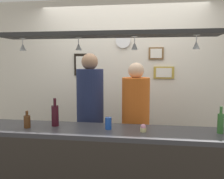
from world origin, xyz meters
TOP-DOWN VIEW (x-y plane):
  - back_wall at (0.00, 1.10)m, footprint 4.40×0.06m
  - bar_counter at (0.00, -0.50)m, footprint 2.70×0.55m
  - overhead_glass_rack at (0.00, -0.30)m, footprint 2.20×0.36m
  - hanging_wineglass_far_left at (-0.89, -0.31)m, footprint 0.07×0.07m
  - hanging_wineglass_left at (-0.29, -0.28)m, footprint 0.07×0.07m
  - hanging_wineglass_center_left at (0.29, -0.31)m, footprint 0.07×0.07m
  - hanging_wineglass_center at (0.87, -0.35)m, footprint 0.07×0.07m
  - person_left_navy_shirt at (-0.31, 0.28)m, footprint 0.34×0.34m
  - person_middle_orange_shirt at (0.27, 0.28)m, footprint 0.34×0.34m
  - bottle_wine_dark_red at (-0.55, -0.29)m, footprint 0.08×0.08m
  - bottle_beer_green_import at (1.12, -0.31)m, footprint 0.06×0.06m
  - bottle_beer_brown_stubby at (-0.81, -0.41)m, footprint 0.07×0.07m
  - drink_can at (0.03, -0.34)m, footprint 0.07×0.07m
  - cupcake at (0.39, -0.38)m, footprint 0.06×0.06m
  - picture_frame_caricature at (-0.62, 1.06)m, footprint 0.26×0.02m
  - picture_frame_lower_pair at (0.63, 1.06)m, footprint 0.30×0.02m
  - picture_frame_upper_small at (0.51, 1.06)m, footprint 0.22×0.02m
  - wall_clock at (0.02, 1.05)m, footprint 0.22×0.03m

SIDE VIEW (x-z plane):
  - bar_counter at x=0.00m, z-range 0.17..1.14m
  - person_middle_orange_shirt at x=0.27m, z-range 0.17..1.81m
  - cupcake at x=0.39m, z-range 0.96..1.04m
  - drink_can at x=0.03m, z-range 0.97..1.09m
  - bottle_beer_brown_stubby at x=-0.81m, z-range 0.95..1.13m
  - person_left_navy_shirt at x=-0.31m, z-range 0.18..1.94m
  - bottle_beer_green_import at x=1.12m, z-range 0.94..1.20m
  - bottle_wine_dark_red at x=-0.55m, z-range 0.94..1.24m
  - back_wall at x=0.00m, z-range 0.00..2.60m
  - picture_frame_lower_pair at x=0.63m, z-range 1.40..1.58m
  - picture_frame_caricature at x=-0.62m, z-range 1.44..1.78m
  - picture_frame_upper_small at x=0.51m, z-range 1.69..1.87m
  - hanging_wineglass_far_left at x=-0.89m, z-range 1.74..1.88m
  - hanging_wineglass_left at x=-0.29m, z-range 1.74..1.88m
  - hanging_wineglass_center_left at x=0.29m, z-range 1.74..1.88m
  - hanging_wineglass_center at x=0.87m, z-range 1.74..1.88m
  - overhead_glass_rack at x=0.00m, z-range 1.90..1.94m
  - wall_clock at x=0.02m, z-range 1.86..2.08m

